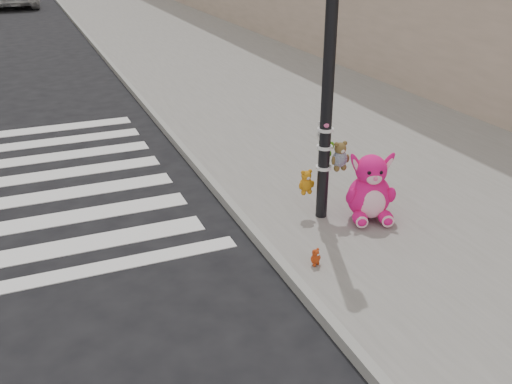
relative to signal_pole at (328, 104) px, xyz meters
name	(u,v)px	position (x,y,z in m)	size (l,w,h in m)	color
ground	(180,345)	(-2.62, -1.81, -1.79)	(120.00, 120.00, 0.00)	black
sidewalk_near	(257,81)	(2.38, 8.19, -1.72)	(7.00, 80.00, 0.14)	slate
curb_edge	(134,93)	(-1.07, 8.19, -1.72)	(0.12, 80.00, 0.15)	gray
signal_pole	(328,104)	(0.00, 0.00, 0.00)	(0.69, 0.49, 4.00)	black
pink_bunny	(370,192)	(0.57, -0.32, -1.24)	(0.80, 0.88, 1.00)	#EC1376
red_teddy	(315,257)	(-0.73, -1.17, -1.53)	(0.15, 0.11, 0.23)	#B33811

